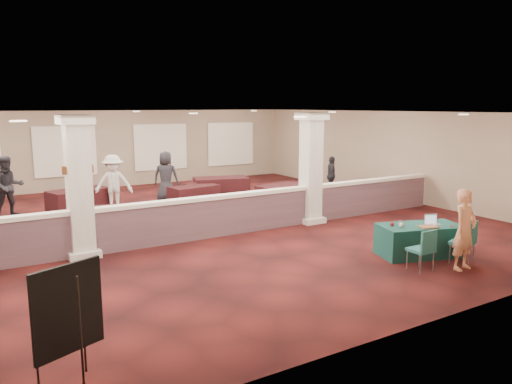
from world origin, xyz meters
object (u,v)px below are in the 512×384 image
near_table (420,240)px  far_table_back_center (208,191)px  far_table_front_center (194,195)px  conf_chair_main (467,239)px  far_table_front_right (282,195)px  attendee_a (9,187)px  far_table_back_right (221,188)px  conf_chair_side (424,247)px  easel_board (68,311)px  attendee_d (166,177)px  attendee_b (113,183)px  attendee_c (331,176)px  far_table_back_left (79,201)px  woman (465,230)px  far_table_front_left (104,220)px

near_table → far_table_back_center: 8.72m
near_table → far_table_front_center: 8.31m
conf_chair_main → far_table_front_right: size_ratio=0.53×
attendee_a → far_table_back_center: bearing=-12.5°
far_table_back_right → conf_chair_side: bearing=-91.2°
easel_board → far_table_back_center: 12.26m
attendee_d → conf_chair_side: bearing=134.3°
attendee_a → conf_chair_side: bearing=-62.0°
easel_board → far_table_front_center: (5.99, 9.62, -0.66)m
far_table_back_center → attendee_b: size_ratio=0.88×
conf_chair_side → attendee_b: bearing=114.2°
attendee_c → far_table_back_center: bearing=99.4°
near_table → easel_board: (-7.97, -1.54, 0.64)m
far_table_front_right → far_table_back_left: (-6.22, 2.41, 0.02)m
conf_chair_main → attendee_c: 8.67m
attendee_c → far_table_front_center: bearing=107.8°
far_table_back_center → conf_chair_main: bearing=-81.0°
conf_chair_side → far_table_back_left: size_ratio=0.48×
easel_board → near_table: bearing=-10.8°
near_table → attendee_d: attendee_d is taller
easel_board → woman: 7.97m
conf_chair_main → attendee_b: 10.65m
near_table → attendee_c: 7.93m
far_table_back_center → attendee_c: attendee_c is taller
conf_chair_side → far_table_front_left: size_ratio=0.53×
conf_chair_main → far_table_front_right: bearing=67.4°
far_table_front_center → far_table_front_right: far_table_front_right is taller
attendee_c → woman: bearing=-174.8°
conf_chair_main → attendee_a: attendee_a is taller
conf_chair_main → easel_board: bearing=163.2°
far_table_front_center → far_table_back_center: 0.99m
easel_board → conf_chair_main: bearing=-17.8°
conf_chair_side → far_table_back_center: size_ratio=0.55×
far_table_front_right → far_table_back_center: (-1.76, 2.16, -0.03)m
far_table_back_center → attendee_b: attendee_b is taller
attendee_a → far_table_back_left: bearing=-20.9°
far_table_front_center → attendee_a: (-5.61, 1.36, 0.60)m
far_table_front_left → attendee_d: 4.49m
attendee_c → far_table_front_left: bearing=125.4°
conf_chair_main → conf_chair_side: bearing=152.3°
attendee_b → far_table_back_left: bearing=174.0°
conf_chair_side → far_table_back_left: (-4.80, 9.71, -0.15)m
far_table_front_center → far_table_back_right: far_table_back_right is taller
far_table_back_center → far_table_back_right: 0.54m
far_table_back_right → conf_chair_main: bearing=-84.1°
far_table_back_left → attendee_b: bearing=-24.6°
attendee_d → attendee_a: bearing=31.0°
far_table_back_left → far_table_back_center: 4.47m
far_table_front_center → attendee_b: bearing=172.2°
attendee_b → attendee_d: 2.18m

